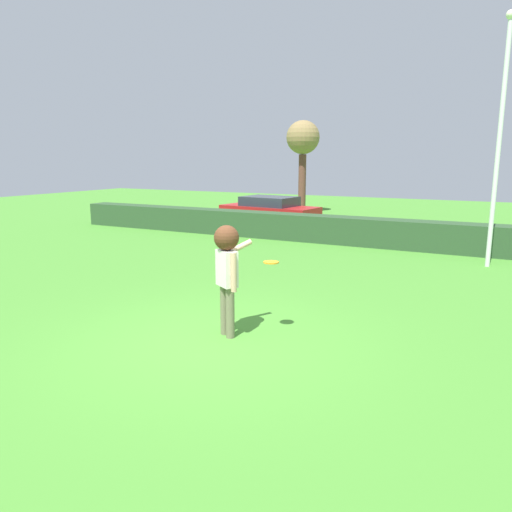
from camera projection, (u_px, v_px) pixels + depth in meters
The scene contains 7 objects.
ground_plane at pixel (215, 341), 7.70m from camera, with size 60.00×60.00×0.00m, color #468A2E.
person at pixel (227, 263), 7.70m from camera, with size 0.50×0.84×1.82m.
frisbee at pixel (271, 262), 7.79m from camera, with size 0.25×0.25×0.02m.
lamppost at pixel (500, 131), 12.33m from camera, with size 0.24×0.24×6.39m.
hedge_row at pixel (372, 232), 16.00m from camera, with size 24.51×0.90×0.91m, color #2B4929.
parked_car_red at pixel (269, 210), 20.83m from camera, with size 4.37×2.21×1.25m.
willow_tree at pixel (303, 141), 25.26m from camera, with size 1.74×1.74×4.80m.
Camera 1 is at (3.96, -6.15, 2.84)m, focal length 34.07 mm.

